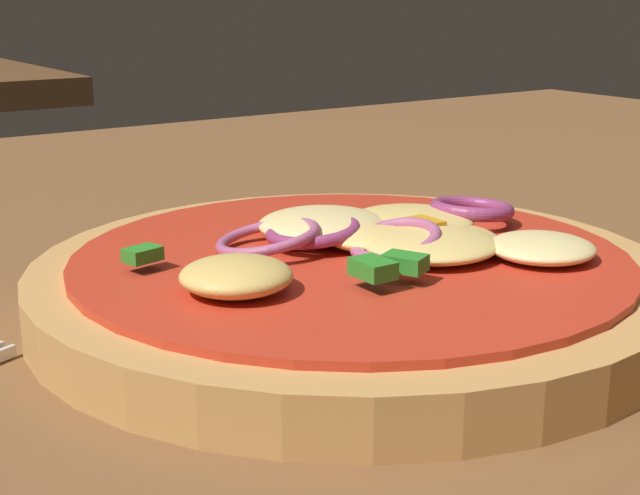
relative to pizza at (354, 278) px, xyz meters
name	(u,v)px	position (x,y,z in m)	size (l,w,h in m)	color
dining_table	(294,337)	(-0.01, 0.03, -0.03)	(1.33, 0.92, 0.04)	brown
pizza	(354,278)	(0.00, 0.00, 0.00)	(0.24, 0.24, 0.03)	tan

